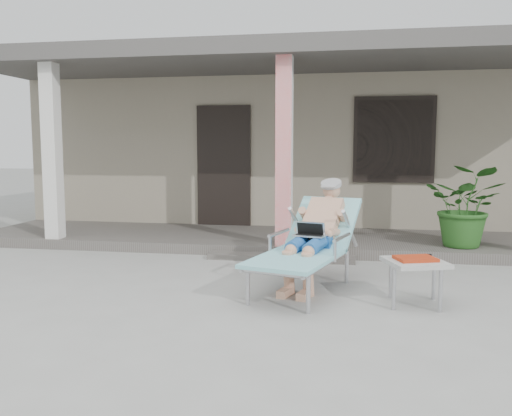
# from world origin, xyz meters

# --- Properties ---
(ground) EXTENTS (60.00, 60.00, 0.00)m
(ground) POSITION_xyz_m (0.00, 0.00, 0.00)
(ground) COLOR #9E9E99
(ground) RESTS_ON ground
(house) EXTENTS (10.40, 5.40, 3.30)m
(house) POSITION_xyz_m (0.00, 6.50, 1.67)
(house) COLOR #9D937C
(house) RESTS_ON ground
(porch_deck) EXTENTS (10.00, 2.00, 0.15)m
(porch_deck) POSITION_xyz_m (0.00, 3.00, 0.07)
(porch_deck) COLOR #605B56
(porch_deck) RESTS_ON ground
(porch_overhang) EXTENTS (10.00, 2.30, 2.85)m
(porch_overhang) POSITION_xyz_m (0.00, 2.95, 2.79)
(porch_overhang) COLOR silver
(porch_overhang) RESTS_ON porch_deck
(porch_step) EXTENTS (2.00, 0.30, 0.07)m
(porch_step) POSITION_xyz_m (0.00, 1.85, 0.04)
(porch_step) COLOR #605B56
(porch_step) RESTS_ON ground
(lounger) EXTENTS (1.19, 1.98, 1.25)m
(lounger) POSITION_xyz_m (0.51, 0.52, 0.77)
(lounger) COLOR #B7B7BC
(lounger) RESTS_ON ground
(side_table) EXTENTS (0.67, 0.67, 0.47)m
(side_table) POSITION_xyz_m (1.55, 0.01, 0.40)
(side_table) COLOR #ACACA8
(side_table) RESTS_ON ground
(potted_palm) EXTENTS (1.28, 1.21, 1.14)m
(potted_palm) POSITION_xyz_m (2.50, 2.49, 0.72)
(potted_palm) COLOR #26591E
(potted_palm) RESTS_ON porch_deck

